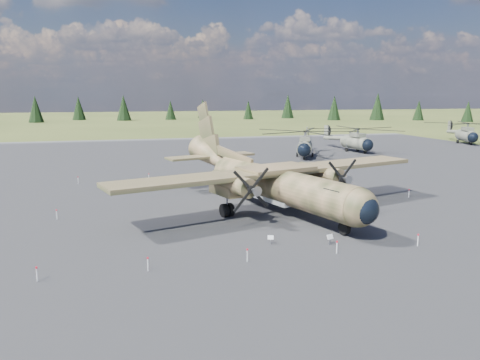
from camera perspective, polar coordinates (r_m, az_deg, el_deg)
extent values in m
plane|color=brown|center=(42.64, 1.21, -3.37)|extent=(500.00, 500.00, 0.00)
cube|color=#55555A|center=(52.10, -1.80, -0.83)|extent=(120.00, 120.00, 0.04)
cylinder|color=#363A1F|center=(40.58, 4.83, -0.67)|extent=(8.08, 18.67, 2.90)
sphere|color=#363A1F|center=(33.68, 14.19, -3.25)|extent=(3.53, 3.53, 2.84)
sphere|color=black|center=(33.31, 14.88, -3.52)|extent=(2.59, 2.59, 2.08)
cube|color=black|center=(34.66, 12.31, -1.47)|extent=(2.45, 2.18, 0.57)
cone|color=#363A1F|center=(50.64, -3.29, 2.80)|extent=(4.74, 7.62, 4.35)
cube|color=#A9ACAF|center=(41.64, 3.97, -2.04)|extent=(3.65, 6.51, 0.52)
cube|color=#2A361C|center=(40.78, 4.43, 1.09)|extent=(29.75, 11.91, 0.36)
cube|color=#363A1F|center=(40.74, 4.44, 1.40)|extent=(7.01, 5.34, 0.36)
cylinder|color=#363A1F|center=(38.13, -1.00, -0.40)|extent=(3.02, 5.60, 1.55)
cube|color=#363A1F|center=(38.96, -1.61, -1.18)|extent=(2.49, 3.81, 0.83)
cone|color=gray|center=(35.32, 1.74, -1.28)|extent=(1.02, 1.12, 0.79)
cylinder|color=black|center=(39.35, -1.60, -3.69)|extent=(1.20, 1.35, 1.14)
cylinder|color=#363A1F|center=(43.48, 9.65, 0.79)|extent=(3.02, 5.60, 1.55)
cube|color=#363A1F|center=(44.22, 8.93, 0.09)|extent=(2.49, 3.81, 0.83)
cone|color=gray|center=(41.04, 12.71, 0.12)|extent=(1.02, 1.12, 0.79)
cylinder|color=black|center=(44.56, 8.86, -2.13)|extent=(1.20, 1.35, 1.14)
cube|color=#363A1F|center=(47.15, -1.06, 3.01)|extent=(2.50, 7.57, 1.74)
cube|color=#2A361C|center=(51.09, -3.57, 2.92)|extent=(10.16, 5.01, 0.23)
cylinder|color=gray|center=(34.79, 12.66, -4.55)|extent=(0.18, 0.18, 0.93)
cylinder|color=black|center=(34.98, 12.61, -5.74)|extent=(0.62, 1.03, 0.97)
cylinder|color=gray|center=(76.59, 7.91, 3.98)|extent=(4.86, 7.02, 2.31)
sphere|color=black|center=(73.28, 7.82, 3.65)|extent=(2.82, 2.82, 2.13)
sphere|color=gray|center=(79.90, 7.99, 4.24)|extent=(2.82, 2.82, 2.13)
cube|color=gray|center=(76.07, 7.92, 5.05)|extent=(2.66, 3.35, 0.69)
cylinder|color=gray|center=(76.01, 7.94, 5.57)|extent=(0.44, 0.44, 0.93)
cylinder|color=gray|center=(83.32, 8.07, 4.71)|extent=(3.97, 7.52, 1.32)
cube|color=gray|center=(86.67, 8.16, 5.69)|extent=(0.72, 1.26, 2.22)
cylinder|color=black|center=(86.66, 8.38, 5.68)|extent=(1.04, 2.21, 2.41)
cylinder|color=black|center=(73.99, 7.81, 2.71)|extent=(0.50, 0.68, 0.63)
cylinder|color=black|center=(77.89, 6.99, 3.11)|extent=(0.56, 0.79, 0.74)
cylinder|color=gray|center=(77.84, 7.00, 3.46)|extent=(0.17, 0.17, 1.34)
cylinder|color=black|center=(77.82, 8.83, 3.06)|extent=(0.56, 0.79, 0.74)
cylinder|color=gray|center=(77.76, 8.84, 3.41)|extent=(0.17, 0.17, 1.34)
cylinder|color=gray|center=(85.78, 13.97, 4.41)|extent=(3.00, 6.68, 2.24)
sphere|color=black|center=(83.19, 15.26, 4.14)|extent=(2.30, 2.30, 2.06)
sphere|color=gray|center=(88.42, 12.76, 4.63)|extent=(2.30, 2.30, 2.06)
cube|color=gray|center=(85.36, 14.15, 5.34)|extent=(1.86, 3.03, 0.67)
cylinder|color=gray|center=(85.31, 14.17, 5.79)|extent=(0.36, 0.36, 0.90)
cylinder|color=gray|center=(91.18, 11.58, 5.04)|extent=(1.66, 7.70, 1.28)
cube|color=gray|center=(93.91, 10.48, 5.92)|extent=(0.35, 1.27, 2.15)
cylinder|color=black|center=(94.08, 10.65, 5.92)|extent=(0.33, 2.32, 2.33)
cylinder|color=black|center=(83.76, 15.00, 3.33)|extent=(0.32, 0.64, 0.61)
cylinder|color=black|center=(86.11, 12.86, 3.61)|extent=(0.35, 0.74, 0.72)
cylinder|color=gray|center=(86.06, 12.87, 3.92)|extent=(0.14, 0.14, 1.30)
cylinder|color=black|center=(87.49, 14.17, 3.66)|extent=(0.35, 0.74, 0.72)
cylinder|color=gray|center=(87.44, 14.19, 3.96)|extent=(0.14, 0.14, 1.30)
cylinder|color=gray|center=(108.03, 25.87, 4.87)|extent=(4.32, 6.96, 2.28)
sphere|color=black|center=(104.99, 26.51, 4.66)|extent=(2.68, 2.68, 2.10)
sphere|color=gray|center=(111.09, 25.26, 5.04)|extent=(2.68, 2.68, 2.10)
cube|color=gray|center=(107.58, 26.00, 5.62)|extent=(2.43, 3.27, 0.69)
cylinder|color=gray|center=(107.54, 26.03, 5.99)|extent=(0.42, 0.42, 0.91)
cylinder|color=gray|center=(114.27, 24.67, 5.37)|extent=(3.29, 7.62, 1.31)
cube|color=gray|center=(117.41, 24.15, 6.08)|extent=(0.61, 1.27, 2.19)
cylinder|color=black|center=(117.52, 24.30, 6.07)|extent=(0.83, 2.26, 2.38)
cylinder|color=black|center=(105.60, 26.34, 4.00)|extent=(0.45, 0.67, 0.62)
cylinder|color=black|center=(108.72, 25.00, 4.26)|extent=(0.50, 0.78, 0.73)
cylinder|color=gray|center=(108.68, 25.02, 4.51)|extent=(0.16, 0.16, 1.32)
cylinder|color=black|center=(109.61, 26.21, 4.21)|extent=(0.50, 0.78, 0.73)
cylinder|color=gray|center=(109.56, 26.23, 4.46)|extent=(0.16, 0.16, 1.32)
cube|color=gray|center=(32.38, 3.72, -7.40)|extent=(0.09, 0.09, 0.51)
cube|color=white|center=(32.26, 3.75, -7.00)|extent=(0.44, 0.29, 0.29)
cube|color=gray|center=(32.74, 10.86, -7.27)|extent=(0.11, 0.11, 0.61)
cube|color=white|center=(32.61, 10.92, -6.81)|extent=(0.53, 0.36, 0.34)
cylinder|color=white|center=(28.45, -23.52, -10.52)|extent=(0.07, 0.07, 0.80)
cylinder|color=red|center=(28.32, -23.58, -9.76)|extent=(0.12, 0.12, 0.10)
cylinder|color=white|center=(28.10, -11.16, -10.09)|extent=(0.07, 0.07, 0.80)
cylinder|color=red|center=(27.96, -11.19, -9.32)|extent=(0.12, 0.12, 0.10)
cylinder|color=white|center=(29.02, 0.90, -9.22)|extent=(0.07, 0.07, 0.80)
cylinder|color=red|center=(28.88, 0.90, -8.47)|extent=(0.12, 0.12, 0.10)
cylinder|color=white|center=(31.08, 11.72, -8.09)|extent=(0.07, 0.07, 0.80)
cylinder|color=red|center=(30.96, 11.75, -7.38)|extent=(0.12, 0.12, 0.10)
cylinder|color=white|center=(34.09, 20.87, -6.90)|extent=(0.07, 0.07, 0.80)
cylinder|color=red|center=(33.98, 20.91, -6.26)|extent=(0.12, 0.12, 0.10)
cylinder|color=white|center=(56.86, -19.13, -0.05)|extent=(0.07, 0.07, 0.80)
cylinder|color=red|center=(56.79, -19.15, 0.35)|extent=(0.12, 0.12, 0.10)
cylinder|color=white|center=(56.77, -11.06, 0.32)|extent=(0.07, 0.07, 0.80)
cylinder|color=red|center=(56.70, -11.08, 0.72)|extent=(0.12, 0.12, 0.10)
cylinder|color=white|center=(57.79, -3.13, 0.68)|extent=(0.07, 0.07, 0.80)
cylinder|color=red|center=(57.73, -3.13, 1.07)|extent=(0.12, 0.12, 0.10)
cylinder|color=white|center=(59.88, 4.39, 1.00)|extent=(0.07, 0.07, 0.80)
cylinder|color=red|center=(59.82, 4.40, 1.38)|extent=(0.12, 0.12, 0.10)
cylinder|color=white|center=(62.93, 11.30, 1.29)|extent=(0.07, 0.07, 0.80)
cylinder|color=red|center=(62.86, 11.31, 1.65)|extent=(0.12, 0.12, 0.10)
cylinder|color=white|center=(41.32, -21.44, -3.97)|extent=(0.07, 0.07, 0.80)
cylinder|color=red|center=(41.23, -21.47, -3.43)|extent=(0.12, 0.12, 0.10)
cylinder|color=white|center=(49.57, 19.89, -1.57)|extent=(0.07, 0.07, 0.80)
cylinder|color=red|center=(49.49, 19.92, -1.11)|extent=(0.12, 0.12, 0.10)
cone|color=black|center=(196.65, 26.02, 7.52)|extent=(4.34, 4.34, 7.75)
cone|color=black|center=(201.20, 20.94, 7.95)|extent=(4.43, 4.43, 7.91)
cone|color=black|center=(198.77, 16.41, 8.62)|extent=(6.10, 6.10, 10.89)
cone|color=black|center=(193.83, 11.41, 8.64)|extent=(5.50, 5.50, 9.82)
cone|color=black|center=(206.77, 5.84, 8.95)|extent=(5.75, 5.75, 10.26)
cone|color=black|center=(196.51, 1.02, 8.56)|extent=(4.35, 4.35, 7.77)
cone|color=black|center=(206.71, -4.55, 8.67)|extent=(4.55, 4.55, 8.13)
cone|color=black|center=(194.52, -8.47, 8.44)|extent=(4.38, 4.38, 7.81)
cone|color=black|center=(191.76, -14.00, 8.55)|extent=(5.61, 5.61, 10.01)
cone|color=black|center=(201.41, -19.08, 8.30)|extent=(5.34, 5.34, 9.53)
cone|color=black|center=(188.97, -23.67, 7.93)|extent=(5.46, 5.46, 9.75)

